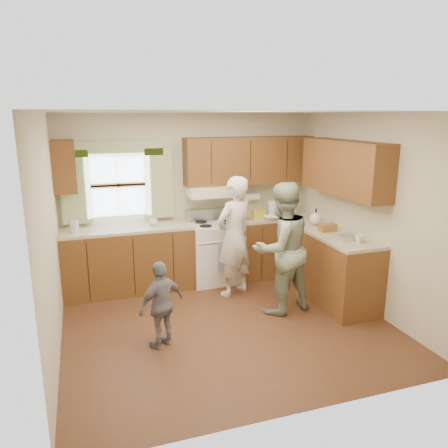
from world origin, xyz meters
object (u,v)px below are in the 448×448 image
object	(u,v)px
woman_left	(234,237)
woman_right	(281,249)
stove	(215,251)
child	(162,304)

from	to	relation	value
woman_left	woman_right	distance (m)	0.80
stove	child	size ratio (longest dim) A/B	1.10
woman_left	woman_right	world-z (taller)	woman_right
woman_left	stove	bearing A→B (deg)	-105.73
woman_left	child	xyz separation A→B (m)	(-1.23, -1.11, -0.35)
stove	child	bearing A→B (deg)	-123.60
stove	woman_right	size ratio (longest dim) A/B	0.64
child	woman_right	bearing A→B (deg)	166.55
stove	woman_right	world-z (taller)	woman_right
stove	woman_left	distance (m)	0.70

